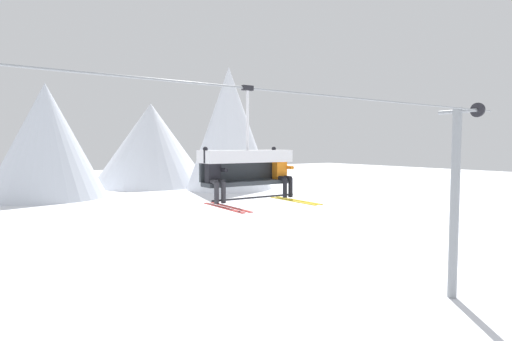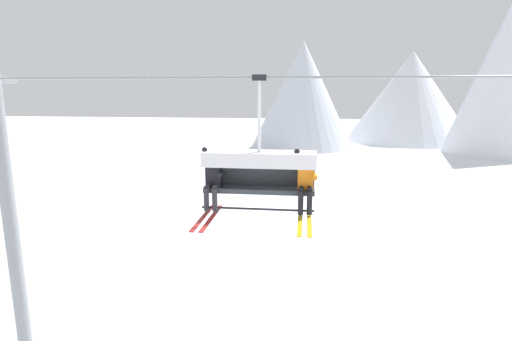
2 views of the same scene
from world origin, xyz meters
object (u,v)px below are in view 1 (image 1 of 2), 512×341
(chairlift_chair, at_px, (246,162))
(lift_tower_far, at_px, (455,198))
(skier_orange, at_px, (282,172))
(skier_black, at_px, (215,175))

(chairlift_chair, bearing_deg, lift_tower_far, 3.83)
(skier_orange, bearing_deg, lift_tower_far, 5.47)
(chairlift_chair, relative_size, skier_black, 1.59)
(lift_tower_far, height_order, chairlift_chair, lift_tower_far)
(chairlift_chair, height_order, skier_black, chairlift_chair)
(lift_tower_far, relative_size, chairlift_chair, 2.94)
(lift_tower_far, xyz_separation_m, skier_orange, (-9.62, -0.92, 1.48))
(lift_tower_far, distance_m, skier_black, 11.68)
(skier_black, height_order, skier_orange, same)
(lift_tower_far, bearing_deg, skier_orange, -174.53)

